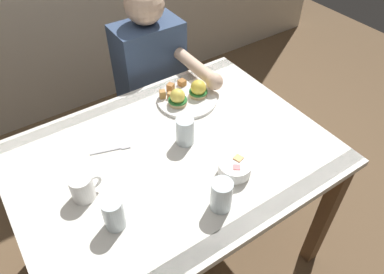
% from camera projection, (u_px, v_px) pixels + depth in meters
% --- Properties ---
extents(ground_plane, '(6.00, 6.00, 0.00)m').
position_uv_depth(ground_plane, '(178.00, 251.00, 1.91)').
color(ground_plane, brown).
extents(dining_table, '(1.20, 0.90, 0.74)m').
position_uv_depth(dining_table, '(173.00, 172.00, 1.48)').
color(dining_table, white).
rests_on(dining_table, ground_plane).
extents(eggs_benedict_plate, '(0.27, 0.27, 0.09)m').
position_uv_depth(eggs_benedict_plate, '(187.00, 96.00, 1.63)').
color(eggs_benedict_plate, white).
rests_on(eggs_benedict_plate, dining_table).
extents(fruit_bowl, '(0.12, 0.12, 0.06)m').
position_uv_depth(fruit_bowl, '(235.00, 168.00, 1.31)').
color(fruit_bowl, white).
rests_on(fruit_bowl, dining_table).
extents(coffee_mug, '(0.11, 0.08, 0.09)m').
position_uv_depth(coffee_mug, '(83.00, 187.00, 1.22)').
color(coffee_mug, white).
rests_on(coffee_mug, dining_table).
extents(fork, '(0.15, 0.06, 0.00)m').
position_uv_depth(fork, '(113.00, 149.00, 1.42)').
color(fork, silver).
rests_on(fork, dining_table).
extents(water_glass_near, '(0.07, 0.07, 0.12)m').
position_uv_depth(water_glass_near, '(221.00, 197.00, 1.19)').
color(water_glass_near, silver).
rests_on(water_glass_near, dining_table).
extents(water_glass_far, '(0.07, 0.07, 0.12)m').
position_uv_depth(water_glass_far, '(114.00, 215.00, 1.14)').
color(water_glass_far, silver).
rests_on(water_glass_far, dining_table).
extents(water_glass_extra, '(0.07, 0.07, 0.12)m').
position_uv_depth(water_glass_extra, '(185.00, 132.00, 1.42)').
color(water_glass_extra, silver).
rests_on(water_glass_extra, dining_table).
extents(diner_person, '(0.34, 0.54, 1.14)m').
position_uv_depth(diner_person, '(154.00, 79.00, 1.93)').
color(diner_person, '#33333D').
rests_on(diner_person, ground_plane).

